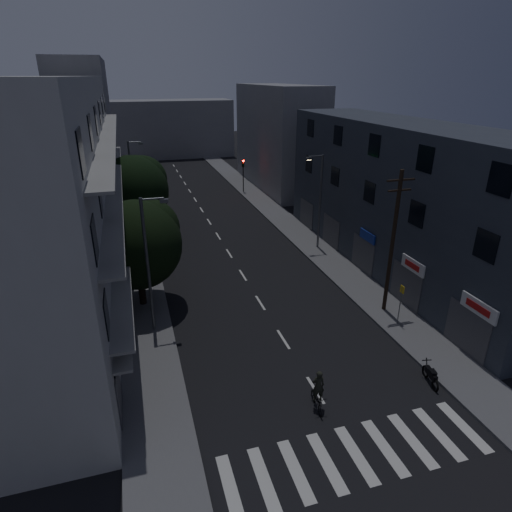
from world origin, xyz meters
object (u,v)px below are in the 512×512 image
utility_pole (393,241)px  motorcycle (431,376)px  cyclist (317,396)px  bus_stop_sign (401,298)px

utility_pole → motorcycle: (-1.69, -6.82, -4.44)m
motorcycle → cyclist: (-6.06, 0.02, 0.26)m
utility_pole → motorcycle: utility_pole is taller
utility_pole → motorcycle: size_ratio=5.41×
utility_pole → motorcycle: 8.31m
utility_pole → bus_stop_sign: 3.46m
motorcycle → cyclist: cyclist is taller
bus_stop_sign → motorcycle: bus_stop_sign is taller
cyclist → bus_stop_sign: bearing=39.9°
motorcycle → cyclist: size_ratio=0.82×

